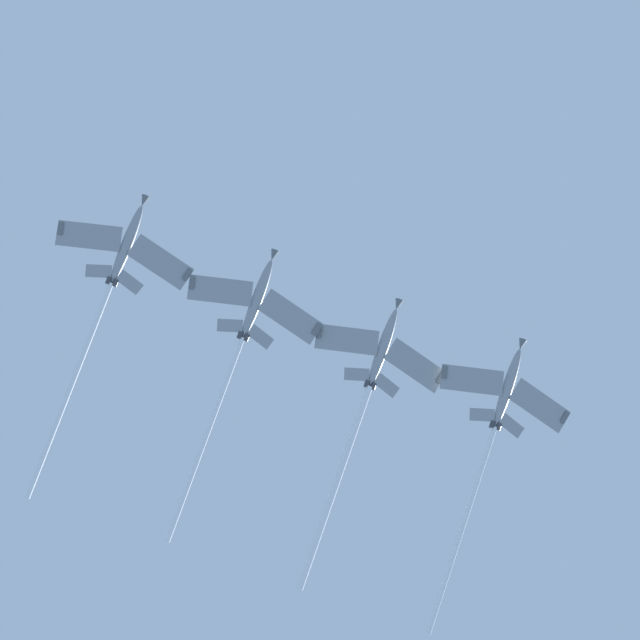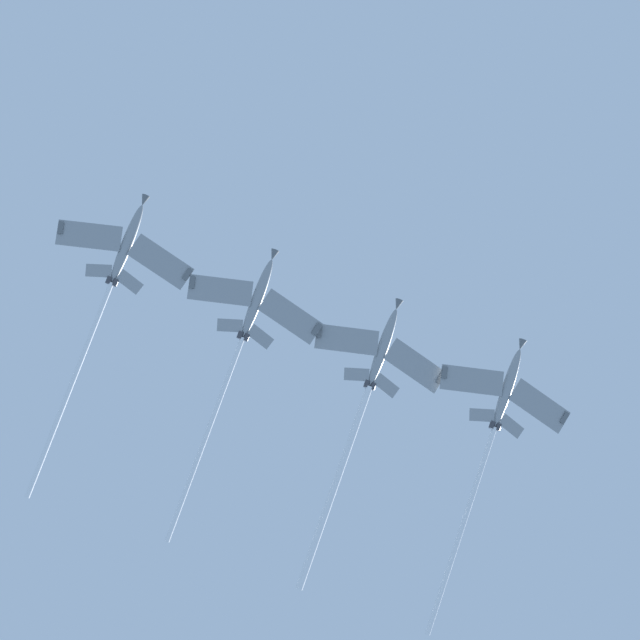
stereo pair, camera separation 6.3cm
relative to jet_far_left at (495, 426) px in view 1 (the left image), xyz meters
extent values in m
ellipsoid|color=gray|center=(1.51, 5.29, 2.16)|extent=(4.74, 11.66, 5.65)
cone|color=#595E60|center=(3.22, 11.28, 4.60)|extent=(1.68, 2.18, 1.70)
ellipsoid|color=black|center=(1.99, 6.95, 3.48)|extent=(1.77, 3.10, 1.86)
cube|color=gray|center=(-3.78, 6.06, 1.77)|extent=(9.11, 3.73, 1.50)
cube|color=#595E60|center=(-7.81, 6.88, 1.77)|extent=(0.76, 1.74, 0.77)
cube|color=gray|center=(6.41, 3.15, 1.77)|extent=(9.51, 7.46, 1.50)
cube|color=#595E60|center=(10.27, 1.71, 1.77)|extent=(1.46, 1.84, 0.77)
cube|color=gray|center=(-1.96, 1.44, 0.33)|extent=(3.66, 1.86, 0.81)
cube|color=gray|center=(2.42, 0.18, 0.33)|extent=(3.95, 3.45, 0.81)
cube|color=#595E60|center=(0.14, 0.50, 1.71)|extent=(1.07, 3.18, 3.48)
cylinder|color=#38383D|center=(-0.40, 0.25, -0.05)|extent=(1.11, 1.40, 1.11)
cylinder|color=#38383D|center=(0.47, 0.01, -0.05)|extent=(1.11, 1.40, 1.11)
cylinder|color=white|center=(-3.90, -13.65, -5.68)|extent=(8.59, 27.68, 11.82)
ellipsoid|color=gray|center=(19.33, -0.94, 2.94)|extent=(4.72, 11.60, 5.84)
cone|color=#595E60|center=(21.03, 5.01, 5.50)|extent=(1.69, 2.19, 1.72)
ellipsoid|color=black|center=(19.80, 0.71, 4.30)|extent=(1.77, 3.09, 1.90)
cube|color=gray|center=(14.04, -0.16, 2.55)|extent=(9.11, 3.70, 1.56)
cube|color=#595E60|center=(10.01, 0.65, 2.54)|extent=(0.76, 1.73, 0.80)
cube|color=gray|center=(24.23, -3.07, 2.55)|extent=(9.50, 7.44, 1.56)
cube|color=#595E60|center=(28.09, -4.50, 2.54)|extent=(1.46, 1.83, 0.80)
cube|color=gray|center=(15.87, -4.76, 1.03)|extent=(3.66, 1.85, 0.84)
cube|color=gray|center=(20.25, -6.01, 1.03)|extent=(3.95, 3.44, 0.84)
cube|color=#595E60|center=(17.97, -5.72, 2.40)|extent=(1.07, 3.21, 3.50)
cylinder|color=#38383D|center=(17.44, -5.93, 0.64)|extent=(1.11, 1.40, 1.12)
cylinder|color=#38383D|center=(18.30, -6.18, 0.64)|extent=(1.11, 1.40, 1.12)
cylinder|color=white|center=(14.04, -19.49, -5.14)|extent=(8.65, 27.16, 12.34)
ellipsoid|color=gray|center=(38.05, -5.89, 2.10)|extent=(4.78, 11.64, 5.70)
cone|color=#595E60|center=(39.79, 0.09, 4.58)|extent=(1.69, 2.19, 1.71)
ellipsoid|color=black|center=(38.54, -4.23, 3.44)|extent=(1.78, 3.10, 1.87)
cube|color=gray|center=(32.77, -5.10, 1.71)|extent=(9.12, 3.76, 1.52)
cube|color=#595E60|center=(28.74, -4.26, 1.72)|extent=(0.76, 1.74, 0.78)
cube|color=gray|center=(42.95, -8.05, 1.71)|extent=(9.50, 7.48, 1.52)
cube|color=#595E60|center=(46.79, -9.50, 1.72)|extent=(1.47, 1.84, 0.78)
cube|color=gray|center=(34.57, -9.72, 0.26)|extent=(3.65, 1.85, 0.81)
cube|color=gray|center=(38.95, -10.99, 0.26)|extent=(3.95, 3.45, 0.81)
cube|color=#595E60|center=(36.67, -10.67, 1.63)|extent=(1.08, 3.19, 3.49)
cylinder|color=#38383D|center=(36.13, -10.91, -0.13)|extent=(1.11, 1.40, 1.11)
cylinder|color=#38383D|center=(36.99, -11.16, -0.13)|extent=(1.11, 1.40, 1.11)
cylinder|color=white|center=(32.65, -24.52, -5.71)|extent=(8.48, 27.07, 11.68)
ellipsoid|color=gray|center=(57.30, -10.74, 2.51)|extent=(4.85, 11.60, 5.79)
cone|color=#595E60|center=(59.07, -4.80, 5.04)|extent=(1.70, 2.20, 1.72)
ellipsoid|color=black|center=(57.79, -9.10, 3.86)|extent=(1.80, 3.10, 1.89)
cube|color=gray|center=(52.02, -9.90, 2.12)|extent=(9.14, 3.81, 1.54)
cube|color=#595E60|center=(48.00, -9.04, 2.12)|extent=(0.78, 1.74, 0.79)
cube|color=gray|center=(62.18, -12.93, 2.12)|extent=(9.48, 7.51, 1.54)
cube|color=#595E60|center=(66.02, -14.41, 2.12)|extent=(1.47, 1.83, 0.79)
cube|color=gray|center=(53.79, -14.53, 0.62)|extent=(3.64, 1.82, 0.83)
cube|color=gray|center=(58.16, -15.83, 0.62)|extent=(3.94, 3.47, 0.83)
cube|color=#595E60|center=(55.88, -15.51, 2.00)|extent=(1.11, 3.19, 3.50)
cylinder|color=#38383D|center=(55.35, -15.73, 0.23)|extent=(1.12, 1.41, 1.12)
cylinder|color=#38383D|center=(56.21, -15.98, 0.23)|extent=(1.12, 1.41, 1.12)
cylinder|color=white|center=(51.58, -29.93, -5.76)|extent=(9.06, 28.28, 12.50)
camera|label=1|loc=(47.73, 21.72, -150.98)|focal=61.73mm
camera|label=2|loc=(47.78, 21.68, -150.98)|focal=61.73mm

